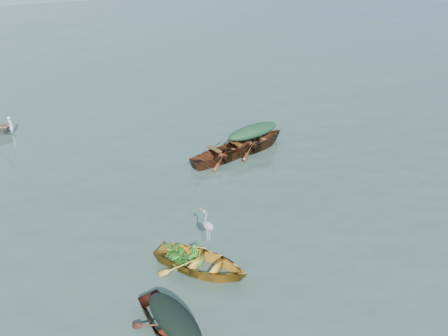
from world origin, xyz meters
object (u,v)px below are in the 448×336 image
at_px(green_tarp_boat, 253,150).
at_px(heron, 208,231).
at_px(open_wooden_boat, 224,160).
at_px(yellow_dinghy, 201,270).

distance_m(green_tarp_boat, heron, 7.67).
height_order(green_tarp_boat, open_wooden_boat, green_tarp_boat).
height_order(yellow_dinghy, open_wooden_boat, open_wooden_boat).
bearing_deg(green_tarp_boat, yellow_dinghy, 126.85).
relative_size(green_tarp_boat, open_wooden_boat, 1.12).
bearing_deg(heron, open_wooden_boat, 20.85).
height_order(green_tarp_boat, heron, heron).
bearing_deg(green_tarp_boat, heron, 127.33).
relative_size(green_tarp_boat, heron, 5.30).
bearing_deg(open_wooden_boat, green_tarp_boat, -89.93).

